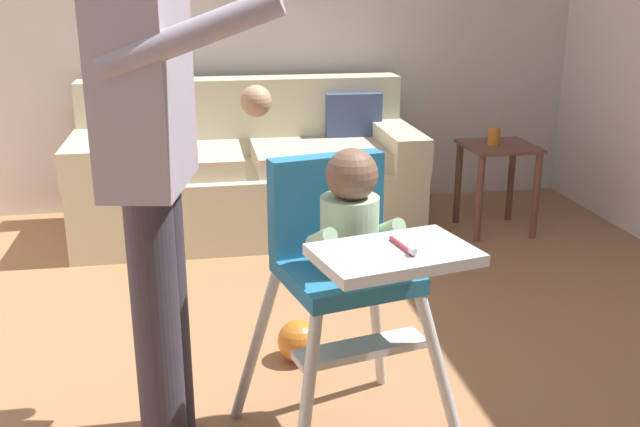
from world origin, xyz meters
name	(u,v)px	position (x,y,z in m)	size (l,w,h in m)	color
ground	(329,422)	(0.00, 0.00, -0.05)	(5.76, 6.57, 0.10)	#A6714A
wall_far	(256,5)	(0.00, 2.52, 1.27)	(4.96, 0.06, 2.55)	silver
couch	(248,174)	(-0.11, 2.00, 0.33)	(1.95, 0.86, 0.86)	beige
high_chair	(347,247)	(0.01, -0.19, 0.67)	(0.72, 0.81, 0.98)	silver
adult_standing	(152,166)	(-0.53, -0.09, 0.91)	(0.51, 0.56, 1.61)	#36313C
toy_ball	(298,341)	(-0.05, 0.36, 0.08)	(0.16, 0.16, 0.16)	orange
side_table	(497,168)	(1.31, 1.70, 0.38)	(0.40, 0.40, 0.52)	brown
sippy_cup	(494,136)	(1.28, 1.70, 0.57)	(0.07, 0.07, 0.10)	orange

